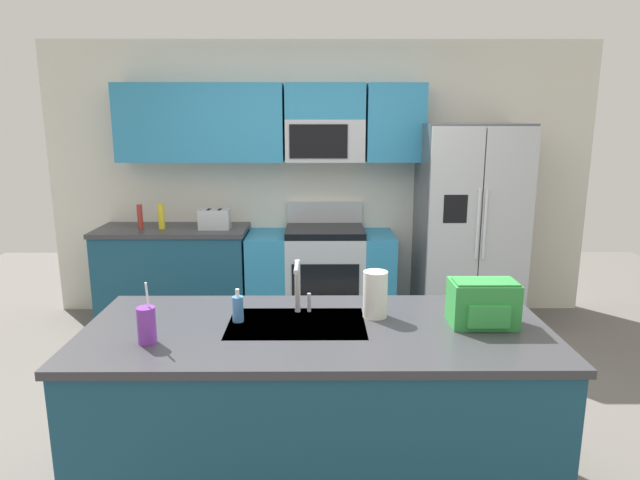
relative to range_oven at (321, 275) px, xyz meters
name	(u,v)px	position (x,y,z in m)	size (l,w,h in m)	color
ground_plane	(322,419)	(-0.01, -1.80, -0.44)	(9.00, 9.00, 0.00)	#66605B
kitchen_wall_unit	(305,163)	(-0.15, 0.28, 1.03)	(5.20, 0.43, 2.60)	silver
back_counter	(175,274)	(-1.38, 0.00, 0.01)	(1.38, 0.63, 0.90)	navy
range_oven	(321,275)	(0.00, 0.00, 0.00)	(1.36, 0.61, 1.10)	#B7BABF
refrigerator	(469,226)	(1.35, -0.07, 0.48)	(0.90, 0.76, 1.85)	#4C4F54
island_counter	(317,410)	(-0.04, -2.48, 0.01)	(2.27, 0.97, 0.90)	navy
toaster	(215,219)	(-0.97, -0.05, 0.55)	(0.28, 0.16, 0.18)	#B7BABF
pepper_mill	(140,216)	(-1.67, 0.00, 0.57)	(0.05, 0.05, 0.22)	#B2332D
bottle_yellow	(161,216)	(-1.46, -0.04, 0.57)	(0.06, 0.06, 0.23)	yellow
sink_faucet	(298,283)	(-0.13, -2.29, 0.62)	(0.08, 0.21, 0.28)	#B7BABF
drink_cup_purple	(147,325)	(-0.81, -2.68, 0.54)	(0.08, 0.08, 0.29)	purple
soap_dispenser	(238,308)	(-0.43, -2.41, 0.53)	(0.06, 0.06, 0.17)	#4C8CD8
paper_towel_roll	(375,294)	(0.26, -2.34, 0.58)	(0.12, 0.12, 0.24)	white
backpack	(483,302)	(0.78, -2.46, 0.57)	(0.32, 0.22, 0.23)	green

